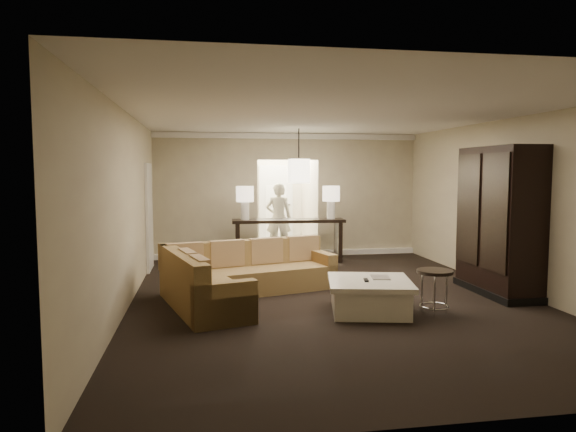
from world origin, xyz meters
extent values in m
plane|color=black|center=(0.00, 0.00, 0.00)|extent=(8.00, 8.00, 0.00)
cube|color=beige|center=(0.00, 4.00, 1.40)|extent=(6.00, 0.04, 2.80)
cube|color=beige|center=(0.00, -4.00, 1.40)|extent=(6.00, 0.04, 2.80)
cube|color=beige|center=(-3.00, 0.00, 1.40)|extent=(0.04, 8.00, 2.80)
cube|color=beige|center=(3.00, 0.00, 1.40)|extent=(0.04, 8.00, 2.80)
cube|color=white|center=(0.00, 0.00, 2.80)|extent=(6.00, 8.00, 0.02)
cube|color=white|center=(0.00, 3.95, 2.73)|extent=(6.00, 0.10, 0.12)
cube|color=white|center=(0.00, 3.95, 0.06)|extent=(6.00, 0.10, 0.12)
cube|color=silver|center=(-2.97, 2.80, 1.05)|extent=(0.05, 0.90, 2.10)
cube|color=white|center=(0.00, 5.00, 0.00)|extent=(1.40, 2.00, 0.01)
cube|color=beige|center=(-0.70, 5.00, 1.40)|extent=(0.04, 2.00, 2.80)
cube|color=beige|center=(0.70, 5.00, 1.40)|extent=(0.04, 2.00, 2.80)
cube|color=beige|center=(0.00, 6.00, 1.40)|extent=(1.40, 0.04, 2.80)
cube|color=silver|center=(0.00, 5.97, 1.05)|extent=(0.90, 0.05, 2.10)
cube|color=brown|center=(-1.18, 0.60, 0.19)|extent=(2.88, 1.54, 0.39)
cube|color=brown|center=(-1.82, -0.68, 0.19)|extent=(1.14, 1.46, 0.39)
cube|color=brown|center=(-1.26, 0.89, 0.60)|extent=(2.71, 0.95, 0.42)
cube|color=brown|center=(-2.24, -0.32, 0.60)|extent=(0.80, 2.18, 0.42)
cube|color=brown|center=(0.06, 0.95, 0.28)|extent=(0.40, 0.85, 0.57)
cube|color=brown|center=(-1.67, -1.21, 0.28)|extent=(0.85, 0.40, 0.57)
cube|color=#967650|center=(-2.22, 0.58, 0.62)|extent=(0.59, 0.29, 0.42)
cube|color=#967650|center=(-1.56, 0.76, 0.62)|extent=(0.59, 0.29, 0.42)
cube|color=#967650|center=(-0.89, 0.95, 0.62)|extent=(0.59, 0.29, 0.42)
cube|color=#967650|center=(-0.23, 1.13, 0.62)|extent=(0.59, 0.29, 0.42)
cube|color=#967650|center=(-2.16, -0.20, 0.62)|extent=(0.29, 0.57, 0.42)
cube|color=#967650|center=(-1.98, -0.82, 0.62)|extent=(0.29, 0.57, 0.42)
cube|color=white|center=(0.33, -0.85, 0.19)|extent=(1.20, 1.20, 0.38)
cube|color=white|center=(0.33, -0.85, 0.41)|extent=(1.33, 1.33, 0.07)
cube|color=black|center=(0.26, -0.89, 0.46)|extent=(0.09, 0.19, 0.02)
cube|color=beige|center=(0.53, -0.72, 0.45)|extent=(0.31, 0.38, 0.01)
cube|color=black|center=(-0.13, 3.20, 0.89)|extent=(2.41, 0.66, 0.07)
cube|color=black|center=(-1.21, 3.25, 0.43)|extent=(0.11, 0.49, 0.87)
cube|color=black|center=(0.96, 3.15, 0.43)|extent=(0.11, 0.49, 0.87)
cube|color=black|center=(-0.13, 3.20, 0.13)|extent=(2.30, 0.60, 0.04)
cube|color=black|center=(2.70, -0.15, 1.16)|extent=(0.64, 1.55, 2.33)
cube|color=black|center=(2.37, -0.53, 1.33)|extent=(0.03, 0.69, 1.77)
cube|color=black|center=(2.37, 0.24, 1.33)|extent=(0.03, 0.69, 1.77)
cube|color=black|center=(2.70, -0.15, 0.06)|extent=(0.69, 1.62, 0.11)
cylinder|color=black|center=(1.17, -1.10, 0.59)|extent=(0.49, 0.49, 0.04)
torus|color=silver|center=(1.17, -1.10, 0.11)|extent=(0.40, 0.40, 0.03)
cylinder|color=silver|center=(1.35, -1.08, 0.29)|extent=(0.03, 0.03, 0.58)
cylinder|color=silver|center=(1.06, -0.95, 0.29)|extent=(0.03, 0.03, 0.58)
cylinder|color=silver|center=(1.09, -1.27, 0.29)|extent=(0.03, 0.03, 0.58)
cylinder|color=white|center=(-1.05, 3.24, 1.11)|extent=(0.17, 0.17, 0.38)
cylinder|color=beige|center=(-1.05, 3.24, 1.47)|extent=(0.37, 0.37, 0.33)
cylinder|color=white|center=(0.79, 3.16, 1.11)|extent=(0.17, 0.17, 0.38)
cylinder|color=beige|center=(0.79, 3.16, 1.47)|extent=(0.37, 0.37, 0.33)
cylinder|color=black|center=(0.00, 2.70, 2.50)|extent=(0.02, 0.02, 0.60)
cube|color=beige|center=(0.00, 2.70, 1.95)|extent=(0.38, 0.38, 0.48)
imported|color=beige|center=(-0.16, 4.41, 0.92)|extent=(0.75, 0.58, 1.85)
camera|label=1|loc=(-1.93, -7.53, 1.94)|focal=32.00mm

